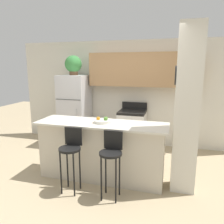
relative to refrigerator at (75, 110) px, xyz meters
name	(u,v)px	position (x,y,z in m)	size (l,w,h in m)	color
ground_plane	(102,177)	(1.21, -1.54, -0.86)	(14.00, 14.00, 0.00)	tan
wall_back	(132,84)	(1.39, 0.33, 0.66)	(5.60, 0.38, 2.55)	silver
pillar_right	(187,111)	(2.57, -1.53, 0.42)	(0.38, 0.32, 2.55)	silver
counter_bar	(102,150)	(1.21, -1.54, -0.36)	(2.23, 0.67, 1.00)	beige
refrigerator	(75,110)	(0.00, 0.00, 0.00)	(0.66, 0.72, 1.73)	silver
stove_range	(132,129)	(1.45, 0.06, -0.40)	(0.62, 0.62, 1.07)	white
bar_stool_left	(71,150)	(0.89, -2.05, -0.19)	(0.33, 0.33, 1.00)	black
bar_stool_right	(111,155)	(1.54, -2.05, -0.19)	(0.33, 0.33, 1.00)	black
potted_plant_on_fridge	(73,65)	(0.00, 0.00, 1.11)	(0.41, 0.41, 0.47)	brown
fruit_bowl	(102,121)	(1.23, -1.53, 0.17)	(0.29, 0.29, 0.11)	silver
trash_bin	(92,140)	(0.55, -0.25, -0.67)	(0.28, 0.28, 0.38)	black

